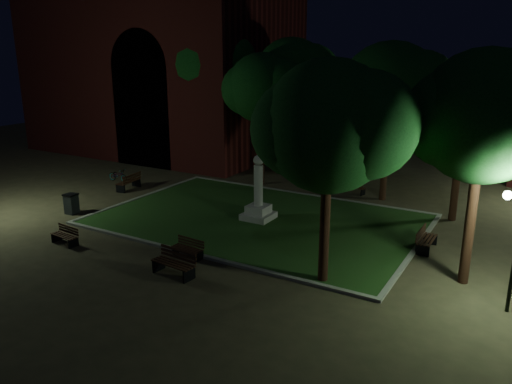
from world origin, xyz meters
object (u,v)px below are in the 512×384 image
bench_left_side (129,182)px  bench_west_near (66,236)px  monument (258,202)px  trash_bin (71,204)px  bench_far_side (354,188)px  bicycle (118,175)px  bench_right_side (425,240)px  bench_near_left (188,249)px  bench_near_right (175,264)px

bench_left_side → bench_west_near: bearing=18.4°
monument → trash_bin: size_ratio=3.08×
bench_far_side → trash_bin: 15.56m
bench_far_side → trash_bin: (-11.20, -10.79, 0.17)m
bench_left_side → bench_far_side: bearing=109.0°
monument → bicycle: size_ratio=2.09×
bench_right_side → bicycle: (-19.35, 1.65, -0.02)m
bench_west_near → trash_bin: trash_bin is taller
bench_near_left → bench_west_near: size_ratio=0.99×
bench_near_left → trash_bin: (-8.58, 1.40, 0.17)m
bench_right_side → bench_far_side: 8.55m
bench_left_side → bench_near_left: bearing=48.4°
bench_right_side → bicycle: 19.42m
bench_far_side → trash_bin: bearing=54.8°
monument → bench_near_right: (0.40, -6.92, -0.50)m
bench_left_side → bench_near_right: bearing=43.8°
monument → bench_right_side: monument is taller
monument → trash_bin: bearing=-156.0°
monument → bicycle: 11.64m
bench_near_left → bicycle: bicycle is taller
bench_near_right → bench_right_side: bearing=48.6°
bench_west_near → trash_bin: bearing=141.9°
monument → bench_west_near: bearing=-129.5°
trash_bin → bicycle: 6.46m
bench_right_side → bench_far_side: size_ratio=1.15×
bench_near_right → bench_west_near: 6.06m
bench_near_right → bicycle: size_ratio=1.18×
bench_right_side → bench_far_side: (-5.48, 6.56, -0.07)m
bench_left_side → bicycle: (-1.99, 1.06, -0.05)m
bench_west_near → trash_bin: 4.30m
monument → bench_right_side: (7.90, 0.32, -0.53)m
bench_left_side → trash_bin: (0.68, -4.83, 0.07)m
monument → bench_near_right: bearing=-86.7°
bench_far_side → trash_bin: trash_bin is taller
bench_west_near → bench_far_side: 15.95m
monument → bench_right_side: size_ratio=1.94×
bench_far_side → bench_right_side: bearing=140.7°
monument → bicycle: (-11.45, 1.98, -0.55)m
monument → bench_left_side: 9.52m
bench_near_left → trash_bin: trash_bin is taller
bench_near_left → bench_near_right: (0.60, -1.60, 0.10)m
bicycle → bench_far_side: bearing=-70.2°
monument → trash_bin: monument is taller
bench_near_left → bench_far_side: bench_near_left is taller
bench_west_near → bench_far_side: bearing=64.9°
bench_west_near → bench_right_side: bench_right_side is taller
bench_near_left → bench_right_side: 9.86m
bench_near_left → bench_right_side: bearing=38.9°
bench_near_right → bench_left_side: 12.60m
bench_west_near → bench_left_side: bench_left_side is taller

